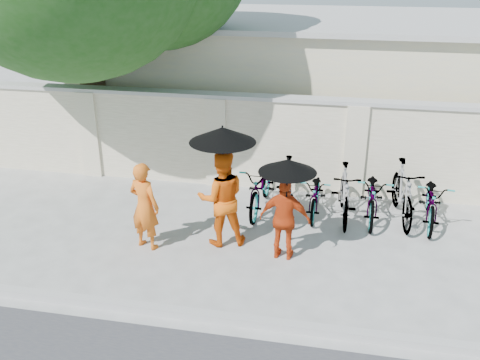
# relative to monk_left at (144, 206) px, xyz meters

# --- Properties ---
(ground) EXTENTS (80.00, 80.00, 0.00)m
(ground) POSITION_rel_monk_left_xyz_m (1.58, -0.12, -0.80)
(ground) COLOR #B2B1B1
(kerb) EXTENTS (40.00, 0.16, 0.12)m
(kerb) POSITION_rel_monk_left_xyz_m (1.58, -1.82, -0.74)
(kerb) COLOR #A5A5A5
(kerb) RESTS_ON ground
(compound_wall) EXTENTS (20.00, 0.30, 2.00)m
(compound_wall) POSITION_rel_monk_left_xyz_m (2.58, 3.08, 0.20)
(compound_wall) COLOR silver
(compound_wall) RESTS_ON ground
(building_behind) EXTENTS (14.00, 6.00, 3.20)m
(building_behind) POSITION_rel_monk_left_xyz_m (3.58, 6.88, 0.80)
(building_behind) COLOR beige
(building_behind) RESTS_ON ground
(monk_left) EXTENTS (0.67, 0.55, 1.60)m
(monk_left) POSITION_rel_monk_left_xyz_m (0.00, 0.00, 0.00)
(monk_left) COLOR orange
(monk_left) RESTS_ON ground
(monk_center) EXTENTS (1.03, 0.91, 1.76)m
(monk_center) POSITION_rel_monk_left_xyz_m (1.29, 0.40, 0.08)
(monk_center) COLOR #E3590B
(monk_center) RESTS_ON ground
(parasol_center) EXTENTS (1.13, 1.13, 1.22)m
(parasol_center) POSITION_rel_monk_left_xyz_m (1.34, 0.32, 1.28)
(parasol_center) COLOR black
(parasol_center) RESTS_ON ground
(monk_right) EXTENTS (0.89, 0.43, 1.48)m
(monk_right) POSITION_rel_monk_left_xyz_m (2.45, 0.10, -0.06)
(monk_right) COLOR #C13910
(monk_right) RESTS_ON ground
(parasol_right) EXTENTS (0.95, 0.95, 1.01)m
(parasol_right) POSITION_rel_monk_left_xyz_m (2.47, 0.02, 0.93)
(parasol_right) COLOR black
(parasol_right) RESTS_ON ground
(bike_0) EXTENTS (0.75, 1.97, 1.02)m
(bike_0) POSITION_rel_monk_left_xyz_m (1.77, 1.88, -0.29)
(bike_0) COLOR gray
(bike_0) RESTS_ON ground
(bike_1) EXTENTS (0.73, 1.89, 1.11)m
(bike_1) POSITION_rel_monk_left_xyz_m (2.32, 1.82, -0.25)
(bike_1) COLOR gray
(bike_1) RESTS_ON ground
(bike_2) EXTENTS (0.59, 1.64, 0.85)m
(bike_2) POSITION_rel_monk_left_xyz_m (2.87, 1.91, -0.37)
(bike_2) COLOR gray
(bike_2) RESTS_ON ground
(bike_3) EXTENTS (0.62, 1.81, 1.07)m
(bike_3) POSITION_rel_monk_left_xyz_m (3.42, 1.79, -0.27)
(bike_3) COLOR gray
(bike_3) RESTS_ON ground
(bike_4) EXTENTS (0.69, 1.87, 0.97)m
(bike_4) POSITION_rel_monk_left_xyz_m (3.97, 1.92, -0.32)
(bike_4) COLOR gray
(bike_4) RESTS_ON ground
(bike_5) EXTENTS (0.73, 1.96, 1.15)m
(bike_5) POSITION_rel_monk_left_xyz_m (4.52, 1.98, -0.23)
(bike_5) COLOR gray
(bike_5) RESTS_ON ground
(bike_6) EXTENTS (0.80, 1.88, 0.96)m
(bike_6) POSITION_rel_monk_left_xyz_m (5.07, 1.92, -0.32)
(bike_6) COLOR gray
(bike_6) RESTS_ON ground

